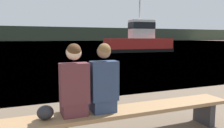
{
  "coord_description": "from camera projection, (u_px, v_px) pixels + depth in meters",
  "views": [
    {
      "loc": [
        -0.09,
        0.46,
        1.6
      ],
      "look_at": [
        2.34,
        6.52,
        0.83
      ],
      "focal_mm": 35.0,
      "sensor_mm": 36.0,
      "label": 1
    }
  ],
  "objects": [
    {
      "name": "person_left",
      "position": [
        74.0,
        84.0,
        3.13
      ],
      "size": [
        0.41,
        0.41,
        1.05
      ],
      "color": "#56282D",
      "rests_on": "bench_main"
    },
    {
      "name": "bench_main",
      "position": [
        61.0,
        124.0,
        3.12
      ],
      "size": [
        5.92,
        0.5,
        0.48
      ],
      "color": "#8E6B47",
      "rests_on": "ground"
    },
    {
      "name": "tugboat_red",
      "position": [
        139.0,
        42.0,
        25.92
      ],
      "size": [
        8.18,
        3.15,
        6.96
      ],
      "rotation": [
        0.0,
        0.0,
        1.52
      ],
      "color": "red",
      "rests_on": "water_surface"
    },
    {
      "name": "person_right",
      "position": [
        104.0,
        83.0,
        3.3
      ],
      "size": [
        0.41,
        0.41,
        1.05
      ],
      "color": "navy",
      "rests_on": "bench_main"
    },
    {
      "name": "shopping_bag",
      "position": [
        45.0,
        112.0,
        3.02
      ],
      "size": [
        0.23,
        0.19,
        0.2
      ],
      "color": "#232328",
      "rests_on": "bench_main"
    },
    {
      "name": "far_shoreline",
      "position": [
        24.0,
        34.0,
        130.92
      ],
      "size": [
        600.0,
        12.0,
        8.52
      ],
      "primitive_type": "cube",
      "color": "#384233",
      "rests_on": "ground"
    },
    {
      "name": "water_surface",
      "position": [
        24.0,
        41.0,
        115.87
      ],
      "size": [
        240.0,
        240.0,
        0.0
      ],
      "primitive_type": "plane",
      "color": "#426B8E",
      "rests_on": "ground"
    }
  ]
}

